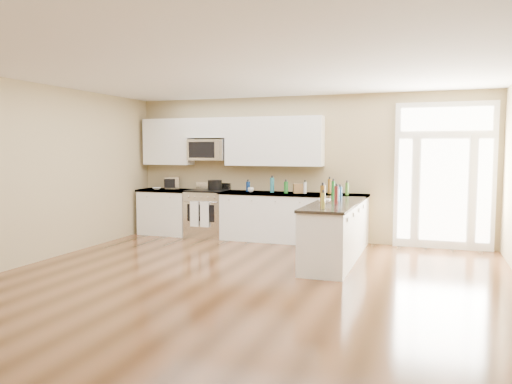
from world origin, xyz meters
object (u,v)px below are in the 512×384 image
peninsula_cabinet (334,235)px  toaster_oven (172,183)px  stockpot (215,185)px  kitchen_range (208,213)px

peninsula_cabinet → toaster_oven: 4.09m
peninsula_cabinet → stockpot: stockpot is taller
peninsula_cabinet → kitchen_range: (-2.85, 1.45, 0.04)m
peninsula_cabinet → kitchen_range: 3.20m
stockpot → toaster_oven: toaster_oven is taller
stockpot → toaster_oven: bearing=174.1°
peninsula_cabinet → kitchen_range: kitchen_range is taller
toaster_oven → kitchen_range: bearing=-30.8°
stockpot → peninsula_cabinet: bearing=-28.6°
kitchen_range → stockpot: stockpot is taller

